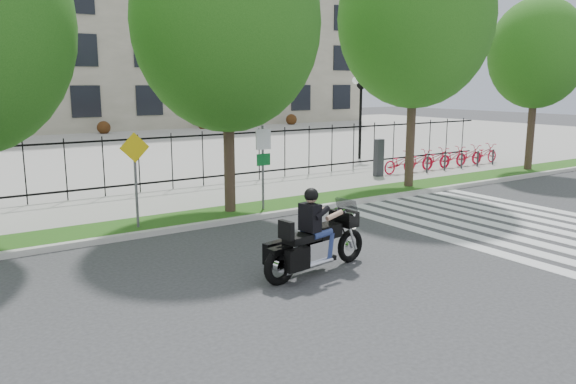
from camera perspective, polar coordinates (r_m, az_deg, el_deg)
ground at (r=13.46m, az=8.60°, el=-5.81°), size 120.00×120.00×0.00m
curb at (r=16.58m, az=-0.97°, el=-2.21°), size 60.00×0.20×0.15m
grass_verge at (r=17.29m, az=-2.50°, el=-1.67°), size 60.00×1.50×0.15m
sidewalk at (r=19.42m, az=-6.34°, el=-0.32°), size 60.00×3.50×0.15m
plaza at (r=35.76m, az=-19.51°, el=4.25°), size 80.00×34.00×0.10m
crosswalk_stripes at (r=17.00m, az=20.74°, el=-2.85°), size 5.70×8.00×0.01m
iron_fence at (r=20.79m, az=-8.64°, el=3.37°), size 30.00×0.06×2.00m
office_building at (r=55.42m, az=-25.62°, el=16.28°), size 60.00×21.90×20.15m
lamp_post_right at (r=28.51m, az=7.42°, el=9.58°), size 1.06×0.70×4.25m
street_tree_1 at (r=16.38m, az=-6.26°, el=16.74°), size 5.31×5.31×8.43m
street_tree_2 at (r=20.93m, az=12.82°, el=16.87°), size 5.46×5.46×9.10m
street_tree_3 at (r=26.64m, az=23.98°, el=12.72°), size 4.04×4.04×7.29m
bike_share_station at (r=25.82m, az=15.49°, el=3.36°), size 7.74×0.84×1.50m
sign_pole_regulatory at (r=16.57m, az=-2.54°, el=3.62°), size 0.50×0.09×2.50m
sign_pole_warning at (r=14.96m, az=-15.25°, el=2.46°), size 0.78×0.09×2.49m
motorcycle_rider at (r=11.56m, az=2.90°, el=-4.77°), size 2.81×1.01×2.18m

